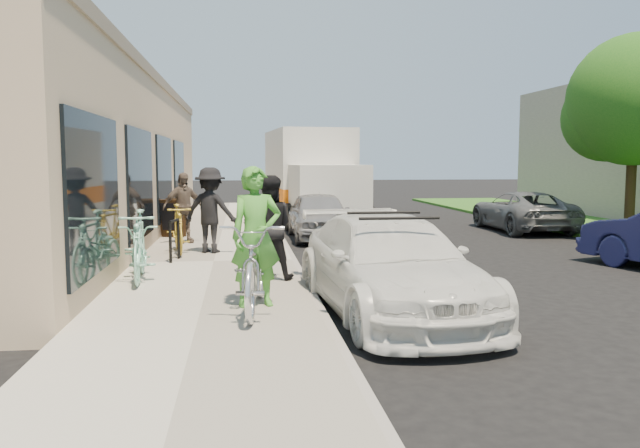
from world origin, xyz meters
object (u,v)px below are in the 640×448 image
cruiser_bike_c (178,229)px  bystander_a (211,210)px  cruiser_bike_a (139,245)px  far_car_gray (522,211)px  man_standing (269,228)px  median_tree (633,106)px  sandwich_board (173,218)px  cruiser_bike_b (139,250)px  tandem_bike (256,266)px  woman_rider (256,237)px  bike_rack (174,236)px  bystander_b (183,208)px  sedan_white (390,266)px  sedan_silver (319,215)px  moving_truck (312,182)px

cruiser_bike_c → bystander_a: 0.78m
cruiser_bike_a → bystander_a: (0.99, 2.95, 0.33)m
far_car_gray → man_standing: size_ratio=2.51×
man_standing → median_tree: bearing=-146.9°
far_car_gray → cruiser_bike_a: bearing=38.5°
sandwich_board → cruiser_bike_c: size_ratio=0.57×
cruiser_bike_b → bystander_a: 2.92m
cruiser_bike_a → tandem_bike: bearing=-55.9°
cruiser_bike_c → woman_rider: bearing=-83.5°
man_standing → cruiser_bike_c: man_standing is taller
bike_rack → far_car_gray: 10.94m
median_tree → bystander_b: median_tree is taller
bike_rack → sedan_white: size_ratio=0.17×
tandem_bike → bystander_b: bystander_b is taller
woman_rider → cruiser_bike_c: woman_rider is taller
sedan_white → bystander_b: bearing=111.5°
bystander_a → median_tree: bearing=-147.7°
cruiser_bike_a → cruiser_bike_c: (0.32, 3.02, -0.06)m
sedan_silver → bystander_b: bearing=-155.1°
sedan_silver → tandem_bike: tandem_bike is taller
moving_truck → man_standing: bearing=-105.1°
bystander_a → sedan_white: bearing=137.6°
moving_truck → woman_rider: size_ratio=3.51×
sedan_silver → cruiser_bike_c: bearing=-136.5°
bike_rack → cruiser_bike_c: cruiser_bike_c is taller
woman_rider → bike_rack: bearing=98.8°
far_car_gray → cruiser_bike_b: 12.19m
median_tree → bystander_a: (-10.90, -2.35, -2.47)m
sandwich_board → man_standing: bearing=-55.3°
cruiser_bike_c → cruiser_bike_a: bearing=-106.0°
sandwich_board → far_car_gray: (9.95, 1.53, -0.05)m
far_car_gray → cruiser_bike_b: bearing=37.4°
bystander_b → median_tree: bearing=-22.5°
moving_truck → cruiser_bike_a: moving_truck is taller
sandwich_board → bystander_a: bystander_a is taller
sandwich_board → man_standing: 6.34m
cruiser_bike_a → cruiser_bike_b: bearing=97.2°
sandwich_board → tandem_bike: bearing=-61.8°
sedan_white → woman_rider: (-1.78, 0.04, 0.41)m
far_car_gray → sedan_white: bearing=58.2°
bike_rack → bystander_b: (-0.07, 2.67, 0.34)m
moving_truck → bystander_a: size_ratio=3.63×
sandwich_board → bystander_a: size_ratio=0.54×
bystander_b → moving_truck: bearing=30.7°
median_tree → man_standing: bearing=-151.0°
woman_rider → bystander_b: 6.81m
sandwich_board → cruiser_bike_c: bearing=-66.9°
cruiser_bike_b → sedan_silver: bearing=48.9°
bystander_a → bystander_b: 1.81m
bike_rack → sandwich_board: bearing=96.3°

